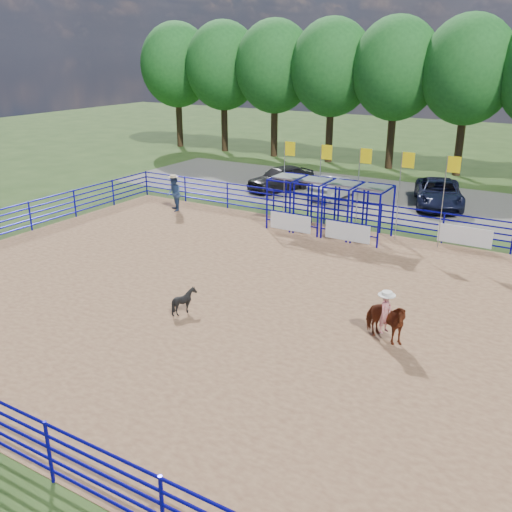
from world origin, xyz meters
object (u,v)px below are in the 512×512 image
Objects in this scene: car_b at (335,187)px; calf at (184,301)px; car_a at (281,178)px; spectator_cowboy at (174,193)px; car_c at (439,193)px; horse_and_rider at (385,317)px.

calf is at bearing 105.52° from car_b.
spectator_cowboy is at bearing -88.23° from car_a.
spectator_cowboy reaches higher than calf.
calf is at bearing -49.71° from spectator_cowboy.
car_c reaches higher than car_b.
horse_and_rider is at bearing 126.98° from car_b.
horse_and_rider is 17.43m from car_c.
horse_and_rider is 2.58× the size of calf.
car_b is (6.44, 7.44, -0.33)m from spectator_cowboy.
car_b is 0.76× the size of car_c.
horse_and_rider is 18.14m from car_b.
spectator_cowboy is 0.43× the size of car_a.
horse_and_rider is 0.49× the size of car_a.
car_a reaches higher than calf.
calf is 0.21× the size of car_b.
horse_and_rider reaches higher than car_a.
car_a is 9.74m from car_c.
car_a is (2.65, 7.50, -0.22)m from spectator_cowboy.
car_a reaches higher than car_c.
calf is 19.20m from car_c.
calf is 0.44× the size of spectator_cowboy.
spectator_cowboy reaches higher than car_b.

